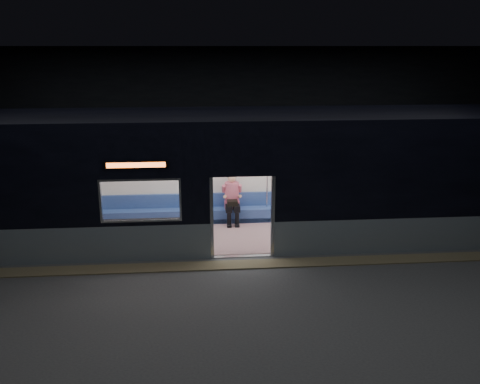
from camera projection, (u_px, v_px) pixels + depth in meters
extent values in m
cube|color=#47494C|center=(246.00, 275.00, 11.51)|extent=(24.00, 14.00, 0.01)
cube|color=black|center=(247.00, 47.00, 10.13)|extent=(24.00, 14.00, 0.04)
cube|color=black|center=(227.00, 121.00, 17.50)|extent=(24.00, 0.04, 5.00)
cube|color=black|center=(330.00, 365.00, 4.13)|extent=(24.00, 0.04, 5.00)
cube|color=#8C7F59|center=(244.00, 265.00, 12.03)|extent=(22.80, 0.50, 0.03)
cube|color=#8695A0|center=(39.00, 246.00, 12.01)|extent=(8.30, 0.12, 0.90)
cube|color=#8695A0|center=(434.00, 234.00, 12.79)|extent=(8.30, 0.12, 0.90)
cube|color=black|center=(31.00, 181.00, 11.56)|extent=(8.30, 0.12, 2.30)
cube|color=black|center=(441.00, 172.00, 12.35)|extent=(8.30, 0.12, 2.30)
cube|color=black|center=(242.00, 152.00, 11.80)|extent=(1.40, 0.12, 1.15)
cube|color=#B7BABC|center=(212.00, 218.00, 12.18)|extent=(0.08, 0.14, 2.05)
cube|color=#B7BABC|center=(273.00, 216.00, 12.30)|extent=(0.08, 0.14, 2.05)
cube|color=black|center=(136.00, 165.00, 11.59)|extent=(1.50, 0.04, 0.18)
cube|color=orange|center=(136.00, 165.00, 11.58)|extent=(1.34, 0.03, 0.12)
cube|color=silver|center=(234.00, 167.00, 14.84)|extent=(18.00, 0.12, 3.20)
cube|color=black|center=(238.00, 116.00, 13.00)|extent=(18.00, 3.00, 0.15)
cube|color=#8A6564|center=(238.00, 235.00, 13.90)|extent=(17.76, 2.76, 0.04)
cube|color=silver|center=(238.00, 151.00, 13.25)|extent=(17.76, 2.76, 0.10)
cube|color=navy|center=(235.00, 214.00, 14.91)|extent=(11.00, 0.48, 0.41)
cube|color=navy|center=(234.00, 199.00, 14.98)|extent=(11.00, 0.10, 0.40)
cube|color=#75555C|center=(108.00, 246.00, 12.53)|extent=(4.40, 0.48, 0.41)
cube|color=#75555C|center=(369.00, 238.00, 13.06)|extent=(4.40, 0.48, 0.41)
cylinder|color=silver|center=(203.00, 209.00, 12.42)|extent=(0.04, 0.04, 2.26)
cylinder|color=silver|center=(202.00, 185.00, 14.58)|extent=(0.04, 0.04, 2.26)
cylinder|color=silver|center=(279.00, 207.00, 12.57)|extent=(0.04, 0.04, 2.26)
cylinder|color=silver|center=(267.00, 183.00, 14.74)|extent=(0.04, 0.04, 2.26)
cylinder|color=silver|center=(235.00, 158.00, 14.40)|extent=(11.00, 0.03, 0.03)
cube|color=black|center=(229.00, 207.00, 14.58)|extent=(0.18, 0.51, 0.17)
cube|color=black|center=(236.00, 207.00, 14.60)|extent=(0.18, 0.51, 0.17)
cylinder|color=black|center=(229.00, 219.00, 14.44)|extent=(0.12, 0.12, 0.43)
cylinder|color=black|center=(237.00, 219.00, 14.46)|extent=(0.12, 0.12, 0.43)
cube|color=#CD6178|center=(232.00, 204.00, 14.79)|extent=(0.43, 0.24, 0.22)
cylinder|color=#CD6178|center=(232.00, 192.00, 14.71)|extent=(0.44, 0.44, 0.56)
sphere|color=tan|center=(232.00, 179.00, 14.58)|extent=(0.23, 0.23, 0.23)
sphere|color=black|center=(232.00, 177.00, 14.61)|extent=(0.24, 0.24, 0.24)
cube|color=black|center=(232.00, 203.00, 14.47)|extent=(0.37, 0.35, 0.15)
cube|color=white|center=(373.00, 169.00, 15.13)|extent=(0.96, 0.03, 0.62)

